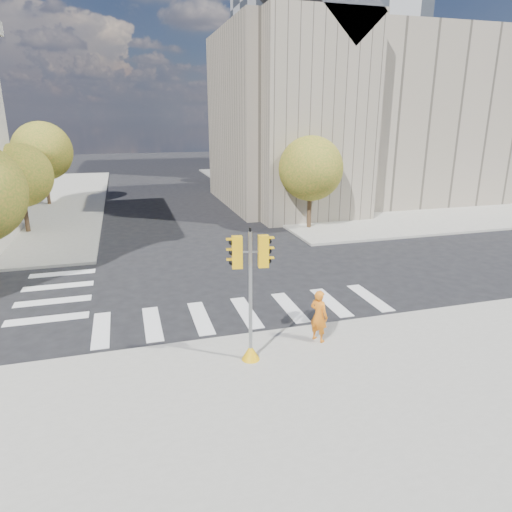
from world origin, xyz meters
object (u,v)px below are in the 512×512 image
(photographer, at_px, (319,316))
(lamp_near, at_px, (296,155))
(traffic_signal, at_px, (251,307))
(lamp_far, at_px, (246,144))

(photographer, bearing_deg, lamp_near, -49.84)
(traffic_signal, xyz_separation_m, photographer, (2.50, 0.57, -0.86))
(lamp_far, bearing_deg, photographer, -101.03)
(lamp_far, distance_m, photographer, 33.98)
(lamp_near, relative_size, traffic_signal, 1.94)
(lamp_far, xyz_separation_m, photographer, (-6.46, -33.17, -3.53))
(lamp_near, distance_m, lamp_far, 14.00)
(lamp_far, height_order, photographer, lamp_far)
(lamp_near, bearing_deg, traffic_signal, -114.42)
(photographer, bearing_deg, traffic_signal, 71.59)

